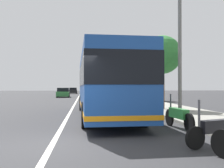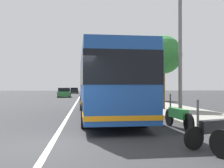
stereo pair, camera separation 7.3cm
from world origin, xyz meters
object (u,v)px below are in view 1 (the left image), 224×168
(car_far_distant, at_px, (91,92))
(roadside_tree_far_block, at_px, (137,56))
(coach_bus, at_px, (104,82))
(motorcycle_angled, at_px, (152,109))
(car_side_street, at_px, (88,91))
(motorcycle_far_end, at_px, (178,116))
(motorcycle_mid_row, at_px, (220,129))
(car_behind_bus, at_px, (73,91))
(car_ahead_same_lane, at_px, (63,93))
(utility_pole, at_px, (180,39))
(roadside_tree_mid_block, at_px, (162,55))

(car_far_distant, relative_size, roadside_tree_far_block, 0.58)
(coach_bus, relative_size, motorcycle_angled, 5.03)
(car_far_distant, relative_size, car_side_street, 1.01)
(motorcycle_far_end, xyz_separation_m, car_far_distant, (40.39, 2.18, 0.21))
(motorcycle_mid_row, height_order, motorcycle_angled, motorcycle_angled)
(motorcycle_mid_row, xyz_separation_m, car_behind_bus, (56.32, 6.19, 0.23))
(car_behind_bus, bearing_deg, motorcycle_mid_row, 3.93)
(motorcycle_mid_row, bearing_deg, car_behind_bus, -102.95)
(coach_bus, height_order, car_ahead_same_lane, coach_bus)
(car_far_distant, xyz_separation_m, car_ahead_same_lane, (-8.98, 4.52, -0.01))
(car_side_street, bearing_deg, car_far_distant, 178.02)
(motorcycle_angled, distance_m, roadside_tree_far_block, 19.26)
(car_side_street, bearing_deg, coach_bus, 175.78)
(motorcycle_mid_row, xyz_separation_m, car_side_street, (53.14, 2.69, 0.25))
(car_side_street, distance_m, roadside_tree_far_block, 29.69)
(motorcycle_angled, distance_m, car_ahead_same_lane, 29.04)
(coach_bus, distance_m, car_behind_bus, 49.30)
(car_side_street, relative_size, car_behind_bus, 0.89)
(coach_bus, distance_m, motorcycle_mid_row, 7.71)
(motorcycle_mid_row, distance_m, motorcycle_angled, 5.92)
(motorcycle_far_end, distance_m, car_side_street, 50.40)
(motorcycle_mid_row, bearing_deg, coach_bus, -90.21)
(motorcycle_mid_row, height_order, car_far_distant, car_far_distant)
(roadside_tree_far_block, bearing_deg, car_behind_bus, 15.68)
(roadside_tree_far_block, bearing_deg, motorcycle_mid_row, 173.45)
(car_side_street, distance_m, car_behind_bus, 4.74)
(car_ahead_same_lane, bearing_deg, coach_bus, 7.44)
(car_far_distant, distance_m, utility_pole, 35.32)
(motorcycle_far_end, relative_size, roadside_tree_far_block, 0.32)
(utility_pole, bearing_deg, car_behind_bus, 9.82)
(motorcycle_mid_row, xyz_separation_m, car_far_distant, (43.19, 2.25, 0.24))
(roadside_tree_mid_block, bearing_deg, car_ahead_same_lane, 19.02)
(car_ahead_same_lane, bearing_deg, motorcycle_angled, 11.41)
(motorcycle_angled, relative_size, utility_pole, 0.26)
(coach_bus, relative_size, motorcycle_mid_row, 5.37)
(motorcycle_mid_row, xyz_separation_m, roadside_tree_mid_block, (10.02, -1.56, 3.19))
(car_side_street, distance_m, roadside_tree_mid_block, 43.43)
(motorcycle_angled, xyz_separation_m, car_behind_bus, (50.41, 5.96, 0.21))
(coach_bus, distance_m, motorcycle_far_end, 5.16)
(motorcycle_far_end, relative_size, car_side_street, 0.57)
(roadside_tree_mid_block, xyz_separation_m, roadside_tree_far_block, (14.30, -1.23, 1.66))
(coach_bus, height_order, motorcycle_far_end, coach_bus)
(car_ahead_same_lane, height_order, utility_pole, utility_pole)
(motorcycle_angled, relative_size, car_ahead_same_lane, 0.50)
(car_ahead_same_lane, relative_size, car_behind_bus, 1.02)
(car_behind_bus, distance_m, roadside_tree_mid_block, 47.04)
(motorcycle_far_end, bearing_deg, coach_bus, 24.28)
(car_side_street, xyz_separation_m, car_behind_bus, (3.19, 3.50, -0.01))
(motorcycle_angled, height_order, car_side_street, car_side_street)
(coach_bus, bearing_deg, roadside_tree_mid_block, -56.43)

